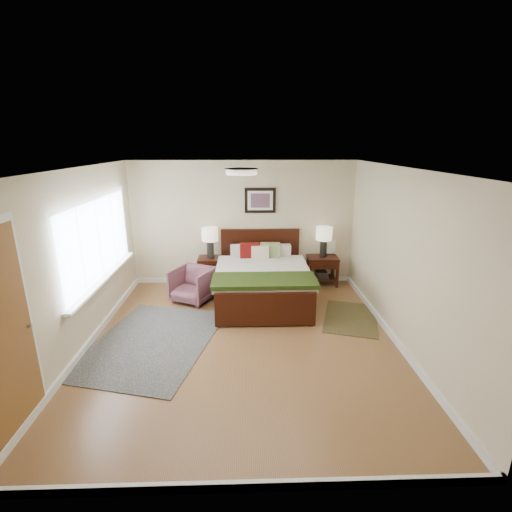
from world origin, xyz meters
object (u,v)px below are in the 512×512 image
(lamp_left, at_px, (210,237))
(rug_persian, at_px, (152,342))
(armchair, at_px, (193,285))
(lamp_right, at_px, (324,236))
(nightstand_right, at_px, (322,268))
(bed, at_px, (262,274))
(nightstand_left, at_px, (211,264))

(lamp_left, height_order, rug_persian, lamp_left)
(armchair, height_order, rug_persian, armchair)
(lamp_right, bearing_deg, nightstand_right, -90.00)
(bed, bearing_deg, lamp_left, 141.71)
(nightstand_right, xyz_separation_m, rug_persian, (-2.97, -2.25, -0.36))
(lamp_left, xyz_separation_m, armchair, (-0.28, -0.75, -0.71))
(nightstand_right, height_order, armchair, armchair)
(bed, distance_m, armchair, 1.30)
(lamp_left, distance_m, rug_persian, 2.58)
(lamp_left, distance_m, lamp_right, 2.28)
(nightstand_right, relative_size, lamp_left, 0.99)
(nightstand_left, height_order, lamp_left, lamp_left)
(lamp_left, bearing_deg, lamp_right, 0.00)
(nightstand_left, xyz_separation_m, lamp_right, (2.28, 0.02, 0.55))
(lamp_left, bearing_deg, armchair, -110.24)
(rug_persian, bearing_deg, lamp_right, 50.90)
(nightstand_right, bearing_deg, lamp_left, 179.66)
(lamp_left, relative_size, armchair, 0.88)
(nightstand_left, relative_size, rug_persian, 0.26)
(nightstand_right, relative_size, armchair, 0.87)
(rug_persian, bearing_deg, armchair, 88.26)
(bed, relative_size, lamp_right, 3.41)
(nightstand_left, relative_size, nightstand_right, 0.99)
(nightstand_left, height_order, rug_persian, nightstand_left)
(bed, xyz_separation_m, lamp_left, (-1.01, 0.79, 0.50))
(nightstand_right, relative_size, lamp_right, 0.99)
(bed, height_order, nightstand_right, bed)
(lamp_right, xyz_separation_m, armchair, (-2.56, -0.75, -0.71))
(nightstand_left, bearing_deg, rug_persian, -107.16)
(bed, distance_m, lamp_left, 1.38)
(nightstand_left, height_order, lamp_right, lamp_right)
(nightstand_left, distance_m, nightstand_right, 2.28)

